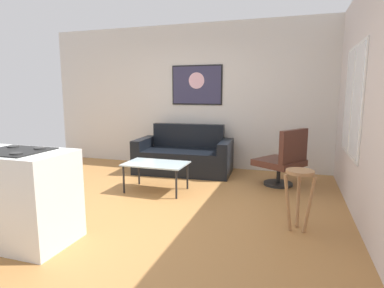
{
  "coord_description": "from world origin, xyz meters",
  "views": [
    {
      "loc": [
        1.88,
        -3.65,
        1.47
      ],
      "look_at": [
        0.4,
        0.9,
        0.7
      ],
      "focal_mm": 29.6,
      "sensor_mm": 36.0,
      "label": 1
    }
  ],
  "objects_px": {
    "couch": "(184,157)",
    "coffee_table": "(156,165)",
    "wall_painting": "(197,85)",
    "armchair": "(284,160)",
    "bar_stool": "(299,185)"
  },
  "relations": [
    {
      "from": "couch",
      "to": "armchair",
      "type": "relative_size",
      "value": 1.95
    },
    {
      "from": "couch",
      "to": "coffee_table",
      "type": "distance_m",
      "value": 1.24
    },
    {
      "from": "bar_stool",
      "to": "wall_painting",
      "type": "bearing_deg",
      "value": 126.85
    },
    {
      "from": "coffee_table",
      "to": "bar_stool",
      "type": "xyz_separation_m",
      "value": [
        2.03,
        -0.8,
        0.1
      ]
    },
    {
      "from": "couch",
      "to": "bar_stool",
      "type": "height_order",
      "value": "couch"
    },
    {
      "from": "armchair",
      "to": "wall_painting",
      "type": "distance_m",
      "value": 2.3
    },
    {
      "from": "couch",
      "to": "coffee_table",
      "type": "xyz_separation_m",
      "value": [
        -0.01,
        -1.24,
        0.11
      ]
    },
    {
      "from": "coffee_table",
      "to": "wall_painting",
      "type": "distance_m",
      "value": 2.17
    },
    {
      "from": "couch",
      "to": "bar_stool",
      "type": "bearing_deg",
      "value": -45.37
    },
    {
      "from": "couch",
      "to": "wall_painting",
      "type": "distance_m",
      "value": 1.45
    },
    {
      "from": "wall_painting",
      "to": "couch",
      "type": "bearing_deg",
      "value": -97.6
    },
    {
      "from": "couch",
      "to": "coffee_table",
      "type": "relative_size",
      "value": 1.95
    },
    {
      "from": "wall_painting",
      "to": "armchair",
      "type": "bearing_deg",
      "value": -28.42
    },
    {
      "from": "couch",
      "to": "armchair",
      "type": "height_order",
      "value": "armchair"
    },
    {
      "from": "couch",
      "to": "coffee_table",
      "type": "bearing_deg",
      "value": -90.68
    }
  ]
}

